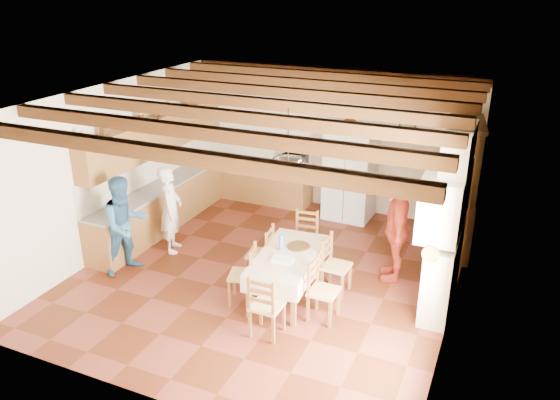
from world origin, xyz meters
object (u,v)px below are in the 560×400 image
object	(u,v)px
refrigerator	(350,174)
chair_right_far	(337,265)
hutch	(460,188)
microwave	(295,160)
chair_right_near	(324,290)
chair_left_near	(242,274)
dining_table	(288,259)
chair_left_far	(260,253)
person_man	(171,209)
person_woman_blue	(125,225)
person_woman_red	(396,228)
chair_end_far	(305,239)
chair_end_near	(267,305)

from	to	relation	value
refrigerator	chair_right_far	bearing A→B (deg)	-74.22
hutch	chair_right_far	bearing A→B (deg)	-131.48
microwave	chair_right_near	bearing A→B (deg)	-51.15
chair_left_near	dining_table	bearing A→B (deg)	111.60
dining_table	chair_left_far	size ratio (longest dim) A/B	1.81
person_man	person_woman_blue	distance (m)	0.97
refrigerator	person_woman_blue	distance (m)	4.60
chair_left_far	dining_table	bearing A→B (deg)	56.99
dining_table	hutch	bearing A→B (deg)	50.79
chair_right_far	person_woman_red	bearing A→B (deg)	-38.84
chair_end_far	person_woman_red	bearing A→B (deg)	-1.45
chair_end_near	microwave	size ratio (longest dim) A/B	1.92
refrigerator	chair_left_far	xyz separation A→B (m)	(-0.58, -3.06, -0.46)
chair_left_far	person_man	world-z (taller)	person_man
person_woman_blue	dining_table	bearing A→B (deg)	-60.98
refrigerator	hutch	world-z (taller)	hutch
person_woman_blue	person_woman_red	distance (m)	4.47
dining_table	chair_right_far	bearing A→B (deg)	31.25
person_man	person_woman_blue	size ratio (longest dim) A/B	0.95
chair_end_far	person_man	bearing A→B (deg)	-175.75
chair_left_far	microwave	xyz separation A→B (m)	(-0.68, 3.17, 0.56)
chair_left_far	person_woman_blue	xyz separation A→B (m)	(-2.18, -0.62, 0.37)
chair_right_near	person_man	size ratio (longest dim) A/B	0.59
chair_left_far	refrigerator	bearing A→B (deg)	161.17
hutch	chair_right_near	size ratio (longest dim) A/B	2.52
chair_left_near	chair_end_near	xyz separation A→B (m)	(0.70, -0.62, 0.00)
refrigerator	chair_left_near	world-z (taller)	refrigerator
chair_right_near	person_man	distance (m)	3.42
chair_end_near	person_woman_red	world-z (taller)	person_woman_red
microwave	person_woman_red	bearing A→B (deg)	-28.63
chair_left_near	chair_end_far	distance (m)	1.57
hutch	person_woman_red	bearing A→B (deg)	-126.31
hutch	chair_right_far	xyz separation A→B (m)	(-1.51, -2.26, -0.73)
chair_end_near	chair_end_far	size ratio (longest dim) A/B	1.00
refrigerator	chair_left_near	xyz separation A→B (m)	(-0.54, -3.77, -0.46)
refrigerator	chair_left_far	bearing A→B (deg)	-98.27
person_man	microwave	bearing A→B (deg)	-47.05
dining_table	person_woman_blue	distance (m)	2.82
chair_left_near	person_woman_blue	world-z (taller)	person_woman_blue
chair_right_near	chair_right_far	xyz separation A→B (m)	(-0.06, 0.78, 0.00)
chair_left_near	chair_end_near	distance (m)	0.93
person_man	chair_left_far	bearing A→B (deg)	-122.85
chair_end_near	person_woman_red	distance (m)	2.63
chair_right_near	person_woman_red	size ratio (longest dim) A/B	0.53
chair_end_far	person_woman_blue	distance (m)	3.03
chair_left_far	chair_right_near	world-z (taller)	same
chair_end_far	microwave	size ratio (longest dim) A/B	1.92
person_man	chair_end_near	bearing A→B (deg)	-145.30
person_man	chair_end_far	bearing A→B (deg)	-102.29
chair_end_near	chair_end_far	xyz separation A→B (m)	(-0.27, 2.12, 0.00)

